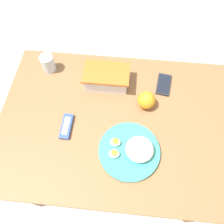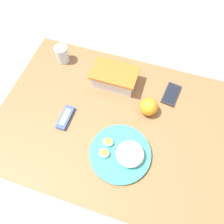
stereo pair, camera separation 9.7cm
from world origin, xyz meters
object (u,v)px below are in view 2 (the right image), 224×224
(food_container, at_px, (114,78))
(candy_bar, at_px, (66,118))
(rice_plate, at_px, (123,153))
(drinking_glass, at_px, (62,54))
(cell_phone, at_px, (171,94))
(orange_fruit, at_px, (149,107))

(food_container, bearing_deg, candy_bar, -120.17)
(rice_plate, relative_size, drinking_glass, 2.93)
(candy_bar, xyz_separation_m, cell_phone, (0.43, 0.27, -0.00))
(orange_fruit, relative_size, candy_bar, 0.69)
(food_container, distance_m, orange_fruit, 0.22)
(food_container, height_order, cell_phone, food_container)
(rice_plate, height_order, cell_phone, rice_plate)
(rice_plate, distance_m, drinking_glass, 0.60)
(orange_fruit, distance_m, candy_bar, 0.38)
(food_container, relative_size, candy_bar, 1.82)
(cell_phone, bearing_deg, rice_plate, -111.12)
(food_container, bearing_deg, cell_phone, 3.12)
(cell_phone, distance_m, drinking_glass, 0.58)
(food_container, xyz_separation_m, cell_phone, (0.28, 0.02, -0.03))
(cell_phone, xyz_separation_m, drinking_glass, (-0.58, 0.04, 0.04))
(candy_bar, bearing_deg, drinking_glass, 115.41)
(food_container, bearing_deg, rice_plate, -67.23)
(orange_fruit, height_order, candy_bar, orange_fruit)
(candy_bar, bearing_deg, rice_plate, -16.00)
(candy_bar, relative_size, cell_phone, 0.89)
(rice_plate, height_order, candy_bar, rice_plate)
(orange_fruit, bearing_deg, cell_phone, 54.63)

